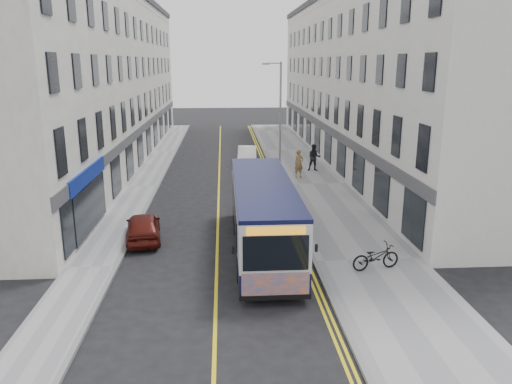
{
  "coord_description": "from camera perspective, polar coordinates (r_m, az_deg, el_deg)",
  "views": [
    {
      "loc": [
        0.36,
        -19.99,
        8.01
      ],
      "look_at": [
        1.96,
        4.39,
        1.6
      ],
      "focal_mm": 35.0,
      "sensor_mm": 36.0,
      "label": 1
    }
  ],
  "objects": [
    {
      "name": "ground",
      "position": [
        21.54,
        -4.47,
        -7.18
      ],
      "size": [
        140.0,
        140.0,
        0.0
      ],
      "primitive_type": "plane",
      "color": "black",
      "rests_on": "ground"
    },
    {
      "name": "road_dbl_yellow_outer",
      "position": [
        33.15,
        2.23,
        0.72
      ],
      "size": [
        0.1,
        64.0,
        0.01
      ],
      "primitive_type": "cube",
      "color": "yellow",
      "rests_on": "ground"
    },
    {
      "name": "car_maroon",
      "position": [
        23.59,
        -12.76,
        -3.86
      ],
      "size": [
        2.04,
        3.98,
        1.3
      ],
      "primitive_type": "imported",
      "rotation": [
        0.0,
        0.0,
        3.28
      ],
      "color": "#53140D",
      "rests_on": "ground"
    },
    {
      "name": "city_bus",
      "position": [
        21.42,
        0.8,
        -2.46
      ],
      "size": [
        2.48,
        10.63,
        3.09
      ],
      "color": "black",
      "rests_on": "ground"
    },
    {
      "name": "bicycle",
      "position": [
        20.13,
        13.52,
        -7.22
      ],
      "size": [
        2.07,
        1.1,
        1.04
      ],
      "primitive_type": "imported",
      "rotation": [
        0.0,
        0.0,
        1.79
      ],
      "color": "black",
      "rests_on": "pavement_east"
    },
    {
      "name": "terrace_west",
      "position": [
        42.07,
        -16.99,
        12.03
      ],
      "size": [
        6.0,
        46.0,
        13.0
      ],
      "primitive_type": "cube",
      "color": "white",
      "rests_on": "ground"
    },
    {
      "name": "road_centre_line",
      "position": [
        32.98,
        -4.27,
        0.61
      ],
      "size": [
        0.12,
        64.0,
        0.01
      ],
      "primitive_type": "cube",
      "color": "yellow",
      "rests_on": "ground"
    },
    {
      "name": "road_dbl_yellow_inner",
      "position": [
        33.13,
        1.88,
        0.71
      ],
      "size": [
        0.1,
        64.0,
        0.01
      ],
      "primitive_type": "cube",
      "color": "yellow",
      "rests_on": "ground"
    },
    {
      "name": "pedestrian_far",
      "position": [
        37.26,
        6.68,
        3.94
      ],
      "size": [
        1.02,
        0.83,
        1.99
      ],
      "primitive_type": "imported",
      "rotation": [
        0.0,
        0.0,
        -0.08
      ],
      "color": "black",
      "rests_on": "pavement_east"
    },
    {
      "name": "car_white",
      "position": [
        40.19,
        -1.01,
        4.21
      ],
      "size": [
        1.71,
        4.27,
        1.38
      ],
      "primitive_type": "imported",
      "rotation": [
        0.0,
        0.0,
        -0.06
      ],
      "color": "white",
      "rests_on": "ground"
    },
    {
      "name": "pedestrian_near",
      "position": [
        34.99,
        4.92,
        3.25
      ],
      "size": [
        0.83,
        0.7,
        1.95
      ],
      "primitive_type": "imported",
      "rotation": [
        0.0,
        0.0,
        0.38
      ],
      "color": "olive",
      "rests_on": "pavement_east"
    },
    {
      "name": "streetlamp",
      "position": [
        34.4,
        2.66,
        8.63
      ],
      "size": [
        1.32,
        0.18,
        8.0
      ],
      "color": "#919499",
      "rests_on": "ground"
    },
    {
      "name": "terrace_east",
      "position": [
        42.51,
        11.72,
        12.37
      ],
      "size": [
        6.0,
        46.0,
        13.0
      ],
      "primitive_type": "cube",
      "color": "silver",
      "rests_on": "ground"
    },
    {
      "name": "pavement_east",
      "position": [
        33.49,
        6.49,
        0.87
      ],
      "size": [
        4.5,
        64.0,
        0.12
      ],
      "primitive_type": "cube",
      "color": "gray",
      "rests_on": "ground"
    },
    {
      "name": "pavement_west",
      "position": [
        33.4,
        -12.88,
        0.55
      ],
      "size": [
        2.0,
        64.0,
        0.12
      ],
      "primitive_type": "cube",
      "color": "gray",
      "rests_on": "ground"
    },
    {
      "name": "kerb_east",
      "position": [
        33.17,
        2.66,
        0.83
      ],
      "size": [
        0.18,
        64.0,
        0.13
      ],
      "primitive_type": "cube",
      "color": "slate",
      "rests_on": "ground"
    },
    {
      "name": "kerb_west",
      "position": [
        33.25,
        -11.18,
        0.59
      ],
      "size": [
        0.18,
        64.0,
        0.13
      ],
      "primitive_type": "cube",
      "color": "slate",
      "rests_on": "ground"
    }
  ]
}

